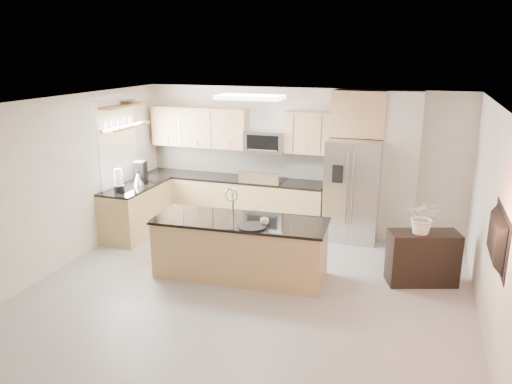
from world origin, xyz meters
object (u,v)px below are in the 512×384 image
(island, at_px, (240,248))
(cup, at_px, (265,221))
(credenza, at_px, (423,258))
(platter, at_px, (252,226))
(flower_vase, at_px, (424,208))
(range, at_px, (263,203))
(kettle, at_px, (138,179))
(microwave, at_px, (266,141))
(blender, at_px, (119,182))
(bowl, at_px, (129,101))
(refrigerator, at_px, (353,190))
(coffee_maker, at_px, (140,172))
(television, at_px, (492,237))

(island, height_order, cup, island)
(credenza, height_order, platter, platter)
(cup, relative_size, flower_vase, 0.17)
(range, xyz_separation_m, platter, (0.59, -2.38, 0.42))
(platter, bearing_deg, kettle, 152.75)
(microwave, xyz_separation_m, flower_vase, (2.84, -1.74, -0.48))
(island, distance_m, blender, 2.55)
(bowl, bearing_deg, microwave, 22.73)
(refrigerator, distance_m, flower_vase, 1.98)
(bowl, bearing_deg, island, -27.10)
(island, bearing_deg, range, 95.25)
(bowl, bearing_deg, coffee_maker, -9.12)
(island, distance_m, credenza, 2.63)
(cup, distance_m, coffee_maker, 3.15)
(coffee_maker, bearing_deg, refrigerator, 11.99)
(range, xyz_separation_m, blender, (-2.07, -1.56, 0.62))
(range, height_order, credenza, range)
(blender, relative_size, television, 0.38)
(blender, distance_m, bowl, 1.49)
(kettle, distance_m, coffee_maker, 0.22)
(refrigerator, bearing_deg, television, -58.96)
(refrigerator, height_order, platter, refrigerator)
(microwave, xyz_separation_m, cup, (0.73, -2.36, -0.70))
(range, distance_m, microwave, 1.16)
(credenza, bearing_deg, bowl, 153.06)
(cup, relative_size, bowl, 0.37)
(blender, bearing_deg, television, -15.61)
(island, relative_size, flower_vase, 3.43)
(range, height_order, cup, range)
(platter, xyz_separation_m, television, (2.92, -0.74, 0.46))
(range, relative_size, platter, 2.82)
(refrigerator, height_order, television, refrigerator)
(platter, bearing_deg, island, 137.43)
(cup, height_order, kettle, kettle)
(cup, distance_m, flower_vase, 2.22)
(television, bearing_deg, kettle, 69.35)
(flower_vase, bearing_deg, kettle, 173.23)
(credenza, height_order, kettle, kettle)
(range, distance_m, blender, 2.67)
(credenza, height_order, coffee_maker, coffee_maker)
(range, height_order, blender, blender)
(platter, distance_m, kettle, 2.95)
(platter, xyz_separation_m, kettle, (-2.62, 1.35, 0.14))
(platter, height_order, television, television)
(microwave, bearing_deg, flower_vase, -31.42)
(kettle, relative_size, flower_vase, 0.34)
(flower_vase, bearing_deg, range, 150.44)
(television, bearing_deg, island, 72.82)
(blender, relative_size, coffee_maker, 1.07)
(microwave, height_order, coffee_maker, microwave)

